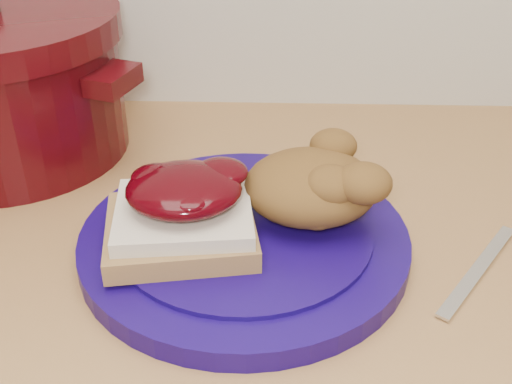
{
  "coord_description": "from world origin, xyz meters",
  "views": [
    {
      "loc": [
        0.01,
        1.0,
        1.26
      ],
      "look_at": [
        -0.0,
        1.49,
        0.95
      ],
      "focal_mm": 45.0,
      "sensor_mm": 36.0,
      "label": 1
    }
  ],
  "objects": [
    {
      "name": "plate",
      "position": [
        -0.01,
        1.47,
        0.91
      ],
      "size": [
        0.31,
        0.31,
        0.02
      ],
      "primitive_type": "cylinder",
      "rotation": [
        0.0,
        0.0,
        0.06
      ],
      "color": "#13054E",
      "rests_on": "wood_countertop"
    },
    {
      "name": "sandwich",
      "position": [
        -0.07,
        1.45,
        0.95
      ],
      "size": [
        0.14,
        0.13,
        0.06
      ],
      "rotation": [
        0.0,
        0.0,
        0.06
      ],
      "color": "olive",
      "rests_on": "plate"
    },
    {
      "name": "stuffing_mound",
      "position": [
        0.04,
        1.5,
        0.95
      ],
      "size": [
        0.13,
        0.11,
        0.06
      ],
      "primitive_type": "ellipsoid",
      "rotation": [
        0.0,
        0.0,
        0.06
      ],
      "color": "brown",
      "rests_on": "plate"
    },
    {
      "name": "butter_knife",
      "position": [
        0.19,
        1.45,
        0.9
      ],
      "size": [
        0.1,
        0.13,
        0.0
      ],
      "primitive_type": "cube",
      "rotation": [
        0.0,
        0.0,
        0.95
      ],
      "color": "silver",
      "rests_on": "wood_countertop"
    },
    {
      "name": "dutch_oven",
      "position": [
        -0.29,
        1.66,
        0.98
      ],
      "size": [
        0.35,
        0.35,
        0.18
      ],
      "rotation": [
        0.0,
        0.0,
        -0.33
      ],
      "color": "#370509",
      "rests_on": "wood_countertop"
    }
  ]
}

